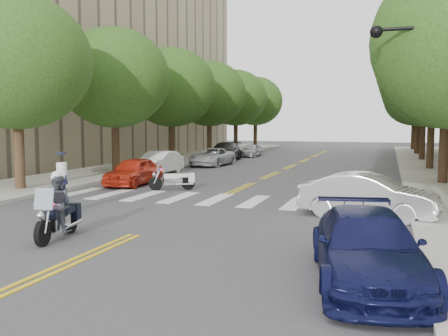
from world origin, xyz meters
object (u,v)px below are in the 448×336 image
at_px(motorcycle_parked, 176,180).
at_px(sedan_blue, 367,248).
at_px(motorcycle_police, 58,208).
at_px(officer_standing, 62,189).
at_px(convertible, 368,196).

distance_m(motorcycle_parked, sedan_blue, 13.79).
distance_m(motorcycle_police, motorcycle_parked, 9.55).
distance_m(motorcycle_parked, officer_standing, 6.68).
bearing_deg(convertible, officer_standing, 115.88).
xyz_separation_m(motorcycle_parked, sedan_blue, (8.59, -10.79, 0.20)).
bearing_deg(sedan_blue, motorcycle_police, 159.98).
relative_size(motorcycle_police, officer_standing, 1.32).
height_order(motorcycle_police, convertible, motorcycle_police).
bearing_deg(convertible, motorcycle_parked, 75.10).
relative_size(motorcycle_police, convertible, 0.51).
bearing_deg(motorcycle_parked, motorcycle_police, 152.99).
relative_size(motorcycle_parked, sedan_blue, 0.40).
bearing_deg(motorcycle_parked, sedan_blue, -173.94).
bearing_deg(motorcycle_police, convertible, -154.73).
relative_size(motorcycle_police, sedan_blue, 0.47).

